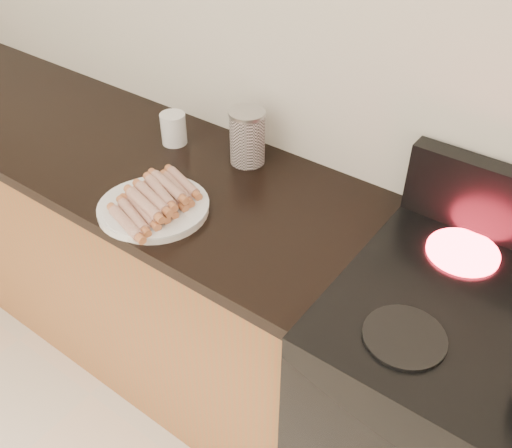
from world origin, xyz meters
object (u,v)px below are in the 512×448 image
Objects in this scene: main_plate at (157,209)px; mug at (174,129)px; stove at (462,438)px; canister at (247,137)px; side_plate at (148,208)px.

mug reaches higher than main_plate.
stove is 5.28× the size of canister.
canister is (-0.87, 0.20, 0.53)m from stove.
main_plate is (-0.92, -0.15, 0.45)m from stove.
main_plate is 0.03m from side_plate.
mug is at bearing 121.18° from side_plate.
canister is at bearing 82.61° from main_plate.
main_plate and side_plate have the same top height.
side_plate reaches higher than stove.
mug reaches higher than stove.
side_plate is 1.60× the size of canister.
canister reaches higher than side_plate.
mug is (-0.26, -0.05, -0.04)m from canister.
stove is 1.25m from mug.
stove is at bearing 9.93° from side_plate.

